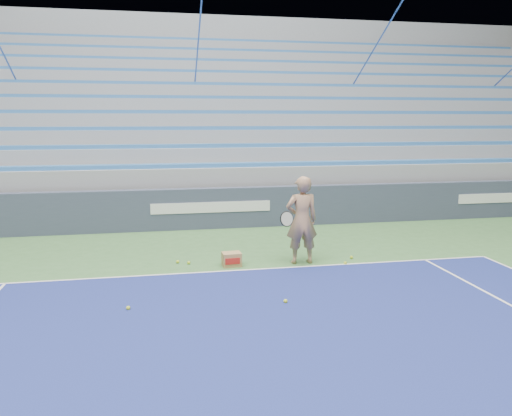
{
  "coord_description": "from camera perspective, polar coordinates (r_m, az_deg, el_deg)",
  "views": [
    {
      "loc": [
        -1.27,
        2.6,
        2.93
      ],
      "look_at": [
        0.58,
        12.38,
        1.15
      ],
      "focal_mm": 35.0,
      "sensor_mm": 36.0,
      "label": 1
    }
  ],
  "objects": [
    {
      "name": "tennis_player",
      "position": [
        10.19,
        5.23,
        -1.39
      ],
      "size": [
        0.94,
        0.83,
        1.8
      ],
      "color": "tan",
      "rests_on": "ground"
    },
    {
      "name": "tennis_ball_5",
      "position": [
        10.45,
        -8.95,
        -6.08
      ],
      "size": [
        0.07,
        0.07,
        0.07
      ],
      "primitive_type": "sphere",
      "color": "#C0D22A",
      "rests_on": "ground"
    },
    {
      "name": "tennis_ball_0",
      "position": [
        10.84,
        10.85,
        -5.55
      ],
      "size": [
        0.07,
        0.07,
        0.07
      ],
      "primitive_type": "sphere",
      "color": "#C0D22A",
      "rests_on": "ground"
    },
    {
      "name": "tennis_ball_2",
      "position": [
        10.4,
        10.17,
        -6.21
      ],
      "size": [
        0.07,
        0.07,
        0.07
      ],
      "primitive_type": "sphere",
      "color": "#C0D22A",
      "rests_on": "ground"
    },
    {
      "name": "ball_box",
      "position": [
        10.13,
        -2.8,
        -5.88
      ],
      "size": [
        0.39,
        0.32,
        0.28
      ],
      "color": "#9D7C4C",
      "rests_on": "ground"
    },
    {
      "name": "tennis_ball_1",
      "position": [
        8.15,
        -14.39,
        -11.02
      ],
      "size": [
        0.07,
        0.07,
        0.07
      ],
      "primitive_type": "sphere",
      "color": "#C0D22A",
      "rests_on": "ground"
    },
    {
      "name": "bleachers",
      "position": [
        19.06,
        -6.98,
        8.34
      ],
      "size": [
        31.0,
        9.15,
        7.3
      ],
      "color": "gray",
      "rests_on": "ground"
    },
    {
      "name": "tennis_ball_3",
      "position": [
        10.35,
        -7.7,
        -6.21
      ],
      "size": [
        0.07,
        0.07,
        0.07
      ],
      "primitive_type": "sphere",
      "color": "#C0D22A",
      "rests_on": "ground"
    },
    {
      "name": "sponsor_barrier",
      "position": [
        13.56,
        -5.17,
        -0.02
      ],
      "size": [
        30.0,
        0.32,
        1.1
      ],
      "color": "#373F54",
      "rests_on": "ground"
    },
    {
      "name": "tennis_ball_4",
      "position": [
        8.19,
        3.39,
        -10.59
      ],
      "size": [
        0.07,
        0.07,
        0.07
      ],
      "primitive_type": "sphere",
      "color": "#C0D22A",
      "rests_on": "ground"
    }
  ]
}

